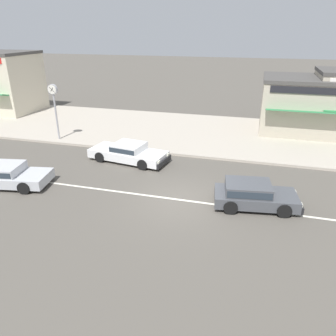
% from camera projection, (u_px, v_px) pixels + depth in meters
% --- Properties ---
extents(ground_plane, '(160.00, 160.00, 0.00)m').
position_uv_depth(ground_plane, '(180.00, 200.00, 14.89)').
color(ground_plane, '#544F47').
extents(lane_centre_stripe, '(50.40, 0.14, 0.01)m').
position_uv_depth(lane_centre_stripe, '(180.00, 200.00, 14.89)').
color(lane_centre_stripe, silver).
rests_on(lane_centre_stripe, ground).
extents(kerb_strip, '(68.00, 10.00, 0.15)m').
position_uv_depth(kerb_strip, '(213.00, 133.00, 24.02)').
color(kerb_strip, '#ADA393').
rests_on(kerb_strip, ground).
extents(sedan_white_1, '(4.83, 2.42, 1.06)m').
position_uv_depth(sedan_white_1, '(129.00, 152.00, 19.06)').
color(sedan_white_1, white).
rests_on(sedan_white_1, ground).
extents(hatchback_dark_grey_3, '(3.80, 2.14, 1.10)m').
position_uv_depth(hatchback_dark_grey_3, '(253.00, 194.00, 14.15)').
color(hatchback_dark_grey_3, '#47494F').
rests_on(hatchback_dark_grey_3, ground).
extents(sedan_silver_4, '(4.44, 2.43, 1.06)m').
position_uv_depth(sedan_silver_4, '(6.00, 175.00, 16.11)').
color(sedan_silver_4, '#B7BABF').
rests_on(sedan_silver_4, ground).
extents(street_clock, '(0.66, 0.22, 3.71)m').
position_uv_depth(street_clock, '(54.00, 99.00, 21.52)').
color(street_clock, '#9E9EA3').
rests_on(street_clock, kerb_strip).
extents(shopfront_corner_warung, '(5.59, 5.67, 5.20)m').
position_uv_depth(shopfront_corner_warung, '(3.00, 82.00, 29.26)').
color(shopfront_corner_warung, beige).
rests_on(shopfront_corner_warung, kerb_strip).
extents(shopfront_far_kios, '(5.60, 5.88, 3.88)m').
position_uv_depth(shopfront_far_kios, '(301.00, 104.00, 23.81)').
color(shopfront_far_kios, '#B2A893').
rests_on(shopfront_far_kios, kerb_strip).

